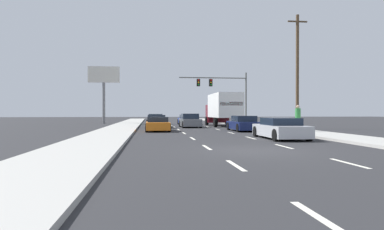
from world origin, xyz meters
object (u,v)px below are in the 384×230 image
(traffic_signal_mast, at_px, (218,86))
(car_blue, at_px, (186,120))
(car_green, at_px, (155,120))
(roadside_billboard, at_px, (104,83))
(car_gray, at_px, (190,121))
(car_orange, at_px, (158,124))
(utility_pole_mid, at_px, (297,70))
(box_truck, at_px, (223,108))
(car_navy, at_px, (243,124))
(car_black, at_px, (156,122))
(car_silver, at_px, (280,129))
(pedestrian_near_corner, at_px, (298,118))

(traffic_signal_mast, bearing_deg, car_blue, -138.01)
(car_green, distance_m, roadside_billboard, 8.93)
(car_gray, bearing_deg, car_orange, -116.56)
(car_gray, xyz_separation_m, roadside_billboard, (-9.81, 11.43, 4.63))
(utility_pole_mid, bearing_deg, car_blue, 128.12)
(box_truck, relative_size, car_navy, 1.92)
(car_blue, xyz_separation_m, utility_pole_mid, (8.81, -11.23, 4.68))
(car_black, height_order, car_blue, car_black)
(car_orange, xyz_separation_m, car_blue, (3.69, 13.53, 0.03))
(car_black, relative_size, car_silver, 0.90)
(car_blue, bearing_deg, car_orange, -105.25)
(box_truck, distance_m, car_navy, 9.43)
(utility_pole_mid, distance_m, roadside_billboard, 24.68)
(car_green, bearing_deg, car_silver, -73.66)
(car_green, relative_size, box_truck, 0.54)
(car_navy, distance_m, car_silver, 8.04)
(car_navy, bearing_deg, car_gray, 115.61)
(car_gray, distance_m, roadside_billboard, 15.76)
(car_black, xyz_separation_m, car_navy, (6.77, -6.62, -0.01))
(box_truck, relative_size, traffic_signal_mast, 0.90)
(car_black, distance_m, pedestrian_near_corner, 13.93)
(box_truck, xyz_separation_m, car_navy, (-0.32, -9.32, -1.41))
(car_green, xyz_separation_m, box_truck, (7.05, -5.38, 1.39))
(car_silver, bearing_deg, car_green, 106.34)
(box_truck, xyz_separation_m, traffic_signal_mast, (1.30, 9.03, 2.94))
(car_gray, distance_m, box_truck, 4.54)
(car_blue, bearing_deg, car_navy, -77.72)
(car_black, bearing_deg, roadside_billboard, 118.37)
(car_navy, distance_m, roadside_billboard, 23.35)
(car_blue, height_order, car_navy, car_navy)
(car_blue, xyz_separation_m, box_truck, (3.40, -4.80, 1.42))
(box_truck, bearing_deg, pedestrian_near_corner, -77.37)
(car_gray, height_order, pedestrian_near_corner, pedestrian_near_corner)
(car_gray, bearing_deg, traffic_signal_mast, 65.50)
(car_green, distance_m, car_gray, 8.18)
(car_green, distance_m, car_silver, 23.70)
(car_black, relative_size, car_blue, 0.91)
(car_black, relative_size, car_gray, 0.96)
(car_green, height_order, car_blue, car_green)
(utility_pole_mid, bearing_deg, car_orange, -169.57)
(car_green, relative_size, car_silver, 0.97)
(car_black, relative_size, utility_pole_mid, 0.40)
(box_truck, xyz_separation_m, pedestrian_near_corner, (2.80, -12.49, -0.90))
(car_green, distance_m, car_black, 8.08)
(car_blue, distance_m, utility_pole_mid, 15.02)
(car_blue, distance_m, pedestrian_near_corner, 18.37)
(car_green, height_order, roadside_billboard, roadside_billboard)
(car_navy, bearing_deg, car_blue, 102.28)
(car_blue, height_order, roadside_billboard, roadside_billboard)
(car_orange, relative_size, pedestrian_near_corner, 2.24)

